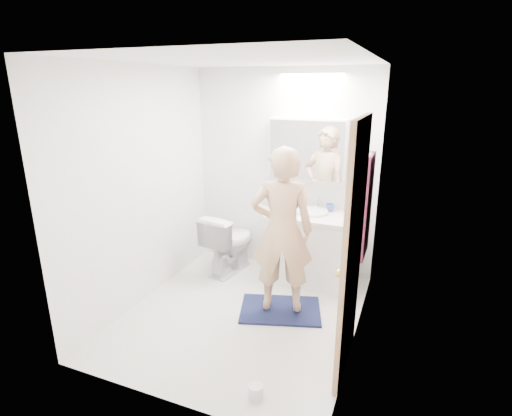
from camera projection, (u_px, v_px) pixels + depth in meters
The scene contains 23 objects.
floor at pixel (242, 314), 3.99m from camera, with size 2.50×2.50×0.00m, color silver.
ceiling at pixel (239, 60), 3.28m from camera, with size 2.50×2.50×0.00m, color white.
wall_back at pixel (284, 172), 4.74m from camera, with size 2.50×2.50×0.00m, color white.
wall_front at pixel (160, 250), 2.53m from camera, with size 2.50×2.50×0.00m, color white.
wall_left at pixel (142, 188), 4.03m from camera, with size 2.50×2.50×0.00m, color white.
wall_right at pixel (364, 213), 3.24m from camera, with size 2.50×2.50×0.00m, color white.
vanity_cabinet at pixel (310, 249), 4.57m from camera, with size 0.90×0.55×0.78m, color white.
countertop at pixel (311, 215), 4.45m from camera, with size 0.95×0.58×0.04m, color white.
sink_basin at pixel (312, 212), 4.47m from camera, with size 0.36×0.36×0.03m, color white.
faucet at pixel (316, 202), 4.62m from camera, with size 0.02×0.02×0.16m, color #BBBBC0.
medicine_cabinet at pixel (307, 150), 4.48m from camera, with size 0.88×0.14×0.70m, color white.
mirror_panel at pixel (306, 151), 4.41m from camera, with size 0.84×0.01×0.66m, color silver.
toilet at pixel (229, 242), 4.83m from camera, with size 0.42×0.73×0.75m, color white.
bath_rug at pixel (280, 310), 4.04m from camera, with size 0.80×0.55×0.02m, color #131F3E.
person at pixel (282, 231), 3.79m from camera, with size 0.60×0.39×1.64m, color tan.
door at pixel (353, 251), 3.00m from camera, with size 0.04×0.80×2.00m, color tan.
door_knob at pixel (339, 273), 2.76m from camera, with size 0.06×0.06×0.06m, color gold.
towel at pixel (368, 206), 3.76m from camera, with size 0.02×0.42×1.00m, color #131136.
towel_hook at pixel (372, 152), 3.61m from camera, with size 0.02×0.02×0.07m, color silver.
soap_bottle_a at pixel (293, 199), 4.64m from camera, with size 0.08×0.08×0.21m, color beige.
soap_bottle_b at pixel (297, 200), 4.66m from camera, with size 0.08×0.08×0.18m, color #548FB5.
toothbrush_cup at pixel (330, 208), 4.51m from camera, with size 0.10×0.10×0.09m, color #3A5BAE.
toilet_paper_roll at pixel (256, 391), 2.92m from camera, with size 0.11×0.11×0.10m, color white.
Camera 1 is at (1.44, -3.18, 2.21)m, focal length 27.90 mm.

